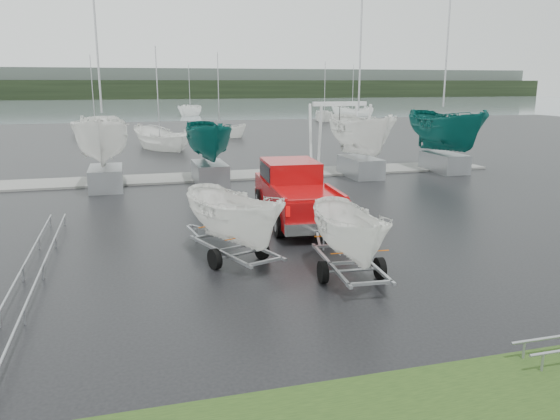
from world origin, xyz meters
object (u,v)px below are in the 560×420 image
(trailer_parked, at_px, (234,172))
(trailer_hitched, at_px, (352,189))
(boat_hoist, at_px, (339,127))
(pickup_truck, at_px, (294,190))

(trailer_parked, bearing_deg, trailer_hitched, -58.38)
(trailer_hitched, relative_size, boat_hoist, 1.11)
(trailer_hitched, bearing_deg, pickup_truck, 90.00)
(trailer_hitched, bearing_deg, boat_hoist, 73.81)
(pickup_truck, height_order, boat_hoist, boat_hoist)
(pickup_truck, xyz_separation_m, boat_hoist, (5.98, 10.41, 1.53))
(boat_hoist, bearing_deg, pickup_truck, -119.86)
(trailer_parked, relative_size, boat_hoist, 1.22)
(pickup_truck, height_order, trailer_parked, trailer_parked)
(trailer_hitched, distance_m, trailer_parked, 3.50)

